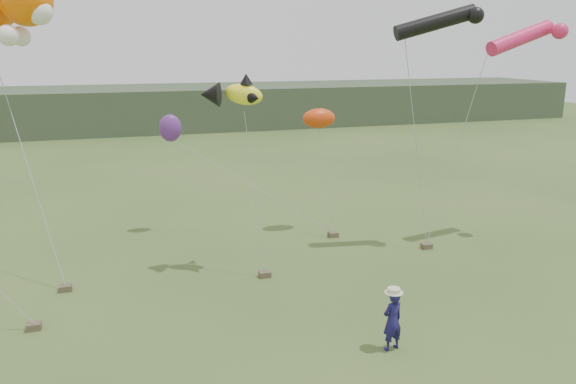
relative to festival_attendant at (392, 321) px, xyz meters
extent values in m
plane|color=#385123|center=(-2.22, 1.20, -0.84)|extent=(120.00, 120.00, 0.00)
cube|color=#2D3D28|center=(-2.22, 46.20, 1.16)|extent=(90.00, 12.00, 4.00)
imported|color=#19154E|center=(0.00, 0.00, 0.00)|extent=(0.68, 0.53, 1.67)
cube|color=brown|center=(-8.59, 6.56, -0.73)|extent=(0.40, 0.32, 0.20)
cube|color=brown|center=(-1.96, 5.73, -0.73)|extent=(0.40, 0.32, 0.20)
cube|color=brown|center=(5.01, 6.59, -0.73)|extent=(0.40, 0.32, 0.20)
cube|color=brown|center=(-9.27, 4.02, -0.73)|extent=(0.40, 0.32, 0.20)
cube|color=brown|center=(1.94, 9.03, -0.73)|extent=(0.40, 0.32, 0.20)
sphere|color=white|center=(-8.81, 9.70, 8.20)|extent=(0.90, 0.90, 0.90)
sphere|color=white|center=(-9.82, 9.40, 7.39)|extent=(0.70, 0.70, 0.70)
sphere|color=white|center=(-9.62, 10.81, 7.39)|extent=(0.70, 0.70, 0.70)
ellipsoid|color=#FFF527|center=(-2.36, 6.75, 5.46)|extent=(1.50, 1.05, 0.89)
cone|color=black|center=(-3.48, 7.03, 5.46)|extent=(0.92, 1.02, 0.84)
cone|color=black|center=(-2.27, 6.75, 5.97)|extent=(0.46, 0.46, 0.37)
cone|color=black|center=(-2.08, 6.28, 5.37)|extent=(0.49, 0.52, 0.37)
cone|color=black|center=(-2.08, 7.21, 5.37)|extent=(0.49, 0.52, 0.37)
cylinder|color=black|center=(5.04, 7.06, 7.90)|extent=(3.17, 1.12, 1.36)
sphere|color=black|center=(6.43, 6.57, 8.15)|extent=(0.61, 0.61, 0.61)
cylinder|color=#DF225B|center=(8.94, 7.10, 7.37)|extent=(3.23, 1.10, 1.44)
sphere|color=#DF225B|center=(10.36, 6.59, 7.63)|extent=(0.63, 0.63, 0.63)
ellipsoid|color=red|center=(1.71, 10.32, 4.08)|extent=(1.43, 0.84, 0.84)
ellipsoid|color=#5B267D|center=(-4.38, 11.91, 3.71)|extent=(0.94, 0.63, 1.15)
camera|label=1|loc=(-6.66, -12.07, 7.00)|focal=35.00mm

